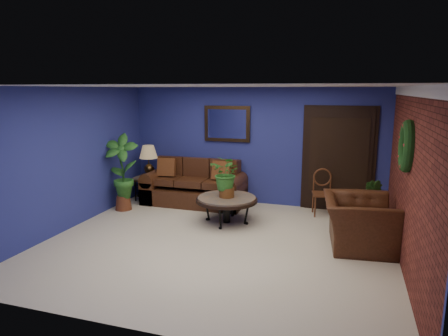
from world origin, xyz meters
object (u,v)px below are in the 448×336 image
(end_table, at_px, (149,182))
(coffee_table, at_px, (227,200))
(table_lamp, at_px, (149,157))
(side_chair, at_px, (323,189))
(armchair, at_px, (358,222))
(sofa, at_px, (195,189))

(end_table, bearing_deg, coffee_table, -25.07)
(end_table, xyz_separation_m, table_lamp, (-0.00, 0.00, 0.56))
(side_chair, bearing_deg, table_lamp, 168.67)
(table_lamp, bearing_deg, end_table, 0.00)
(coffee_table, relative_size, table_lamp, 1.70)
(coffee_table, bearing_deg, end_table, 154.93)
(coffee_table, bearing_deg, table_lamp, 154.93)
(table_lamp, bearing_deg, armchair, -18.33)
(coffee_table, relative_size, armchair, 0.94)
(table_lamp, height_order, side_chair, table_lamp)
(sofa, height_order, end_table, sofa)
(coffee_table, height_order, armchair, armchair)
(sofa, bearing_deg, side_chair, 0.72)
(side_chair, relative_size, armchair, 0.75)
(sofa, relative_size, end_table, 3.71)
(end_table, height_order, table_lamp, table_lamp)
(coffee_table, relative_size, end_table, 1.95)
(sofa, xyz_separation_m, armchair, (3.35, -1.51, 0.07))
(armchair, bearing_deg, sofa, 59.66)
(side_chair, distance_m, armchair, 1.68)
(armchair, bearing_deg, side_chair, 16.97)
(end_table, height_order, armchair, armchair)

